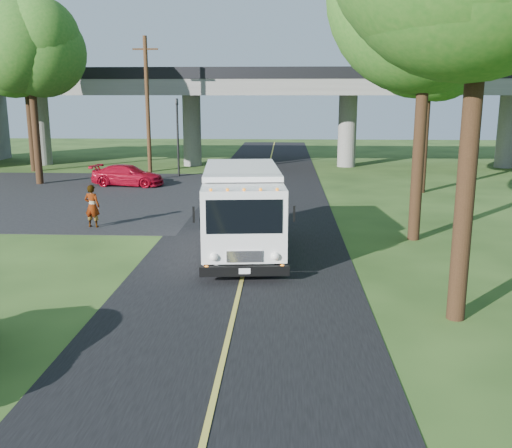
# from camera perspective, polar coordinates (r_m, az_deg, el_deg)

# --- Properties ---
(ground) EXTENTS (120.00, 120.00, 0.00)m
(ground) POSITION_cam_1_polar(r_m,az_deg,el_deg) (13.65, -2.60, -10.55)
(ground) COLOR #264016
(ground) RESTS_ON ground
(road) EXTENTS (7.00, 90.00, 0.02)m
(road) POSITION_cam_1_polar(r_m,az_deg,el_deg) (23.14, -0.25, -0.71)
(road) COLOR black
(road) RESTS_ON ground
(parking_lot) EXTENTS (16.00, 18.00, 0.01)m
(parking_lot) POSITION_cam_1_polar(r_m,az_deg,el_deg) (33.28, -18.74, 2.74)
(parking_lot) COLOR black
(parking_lot) RESTS_ON ground
(lane_line) EXTENTS (0.12, 90.00, 0.01)m
(lane_line) POSITION_cam_1_polar(r_m,az_deg,el_deg) (23.14, -0.25, -0.66)
(lane_line) COLOR gold
(lane_line) RESTS_ON road
(overpass) EXTENTS (54.00, 10.00, 7.30)m
(overpass) POSITION_cam_1_polar(r_m,az_deg,el_deg) (44.50, 1.33, 11.66)
(overpass) COLOR slate
(overpass) RESTS_ON ground
(traffic_signal) EXTENTS (0.18, 0.22, 5.20)m
(traffic_signal) POSITION_cam_1_polar(r_m,az_deg,el_deg) (39.21, -7.85, 9.42)
(traffic_signal) COLOR black
(traffic_signal) RESTS_ON ground
(utility_pole) EXTENTS (1.60, 0.26, 9.00)m
(utility_pole) POSITION_cam_1_polar(r_m,az_deg,el_deg) (37.52, -10.78, 11.30)
(utility_pole) COLOR #472D19
(utility_pole) RESTS_ON ground
(tree_right_far) EXTENTS (5.77, 5.67, 10.99)m
(tree_right_far) POSITION_cam_1_polar(r_m,az_deg,el_deg) (33.40, 17.49, 17.18)
(tree_right_far) COLOR #382314
(tree_right_far) RESTS_ON ground
(tree_left_lot) EXTENTS (5.60, 5.50, 10.50)m
(tree_left_lot) POSITION_cam_1_polar(r_m,az_deg,el_deg) (37.55, -21.56, 15.72)
(tree_left_lot) COLOR #382314
(tree_left_lot) RESTS_ON ground
(tree_left_far) EXTENTS (5.26, 5.16, 9.89)m
(tree_left_far) POSITION_cam_1_polar(r_m,az_deg,el_deg) (44.21, -21.91, 14.52)
(tree_left_far) COLOR #382314
(tree_left_far) RESTS_ON ground
(step_van) EXTENTS (3.23, 7.22, 2.94)m
(step_van) POSITION_cam_1_polar(r_m,az_deg,el_deg) (19.67, -1.42, 1.62)
(step_van) COLOR white
(step_van) RESTS_ON ground
(red_sedan) EXTENTS (4.58, 2.32, 1.27)m
(red_sedan) POSITION_cam_1_polar(r_m,az_deg,el_deg) (35.69, -12.69, 4.77)
(red_sedan) COLOR #AD0A1F
(red_sedan) RESTS_ON ground
(pedestrian) EXTENTS (0.73, 0.55, 1.81)m
(pedestrian) POSITION_cam_1_polar(r_m,az_deg,el_deg) (24.60, -16.06, 1.72)
(pedestrian) COLOR gray
(pedestrian) RESTS_ON ground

